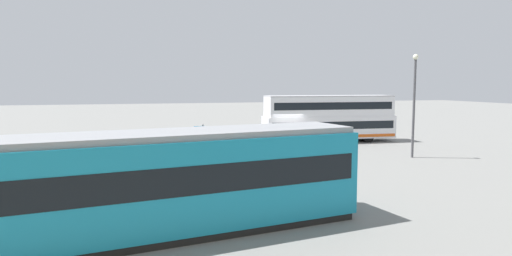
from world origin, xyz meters
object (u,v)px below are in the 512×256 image
tram_yellow (156,183)px  street_lamp (414,98)px  double_decker_bus (329,118)px  info_sign (203,137)px  pedestrian_crossing (331,144)px  pedestrian_near_railing (279,144)px

tram_yellow → street_lamp: bearing=-148.3°
double_decker_bus → info_sign: (11.88, 7.18, -0.33)m
tram_yellow → pedestrian_crossing: size_ratio=8.28×
pedestrian_crossing → double_decker_bus: bearing=-114.9°
pedestrian_near_railing → info_sign: (5.17, 0.63, 0.73)m
tram_yellow → pedestrian_crossing: 16.68m
double_decker_bus → pedestrian_crossing: (3.56, 7.68, -1.03)m
pedestrian_crossing → info_sign: size_ratio=0.70×
street_lamp → tram_yellow: bearing=31.7°
double_decker_bus → street_lamp: bearing=102.3°
pedestrian_crossing → info_sign: (8.31, -0.50, 0.70)m
info_sign → street_lamp: 14.05m
pedestrian_crossing → street_lamp: 6.32m
double_decker_bus → pedestrian_near_railing: size_ratio=6.84×
pedestrian_near_railing → street_lamp: (-8.61, 2.17, 3.04)m
street_lamp → info_sign: bearing=-6.4°
double_decker_bus → pedestrian_crossing: size_ratio=6.64×
info_sign → street_lamp: size_ratio=0.36×
pedestrian_crossing → info_sign: 8.36m
info_sign → tram_yellow: bearing=73.9°
pedestrian_near_railing → double_decker_bus: bearing=-135.7°
double_decker_bus → tram_yellow: double_decker_bus is taller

